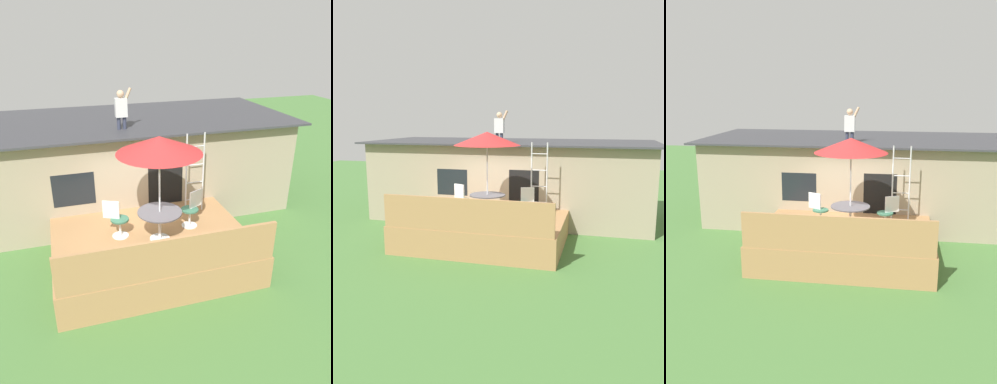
# 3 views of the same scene
# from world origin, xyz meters

# --- Properties ---
(ground_plane) EXTENTS (40.00, 40.00, 0.00)m
(ground_plane) POSITION_xyz_m (0.00, 0.00, 0.00)
(ground_plane) COLOR #477538
(house) EXTENTS (10.50, 4.50, 2.88)m
(house) POSITION_xyz_m (0.00, 3.60, 1.45)
(house) COLOR gray
(house) RESTS_ON ground
(deck) EXTENTS (4.71, 3.46, 0.80)m
(deck) POSITION_xyz_m (0.00, 0.00, 0.40)
(deck) COLOR #A87A4C
(deck) RESTS_ON ground
(deck_railing) EXTENTS (4.61, 0.08, 0.90)m
(deck_railing) POSITION_xyz_m (0.00, -1.68, 1.25)
(deck_railing) COLOR #A87A4C
(deck_railing) RESTS_ON deck
(patio_table) EXTENTS (1.04, 1.04, 0.74)m
(patio_table) POSITION_xyz_m (0.16, -0.23, 1.39)
(patio_table) COLOR silver
(patio_table) RESTS_ON deck
(patio_umbrella) EXTENTS (1.90, 1.90, 2.54)m
(patio_umbrella) POSITION_xyz_m (0.16, -0.23, 3.15)
(patio_umbrella) COLOR silver
(patio_umbrella) RESTS_ON deck
(step_ladder) EXTENTS (0.52, 0.04, 2.20)m
(step_ladder) POSITION_xyz_m (1.47, 0.94, 1.90)
(step_ladder) COLOR silver
(step_ladder) RESTS_ON deck
(person_figure) EXTENTS (0.47, 0.20, 1.11)m
(person_figure) POSITION_xyz_m (-0.16, 2.34, 3.49)
(person_figure) COLOR #33384C
(person_figure) RESTS_ON house
(patio_chair_left) EXTENTS (0.59, 0.44, 0.92)m
(patio_chair_left) POSITION_xyz_m (-0.78, 0.22, 1.26)
(patio_chair_left) COLOR silver
(patio_chair_left) RESTS_ON deck
(patio_chair_right) EXTENTS (0.59, 0.44, 0.92)m
(patio_chair_right) POSITION_xyz_m (1.13, 0.21, 1.26)
(patio_chair_right) COLOR silver
(patio_chair_right) RESTS_ON deck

